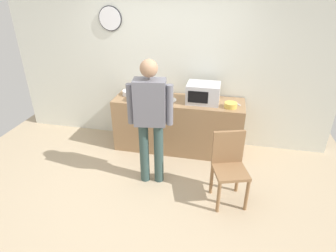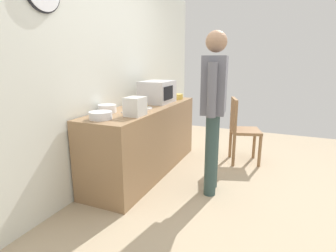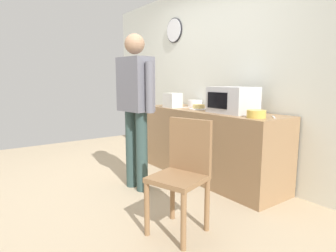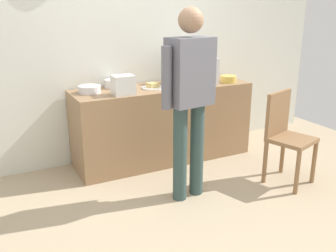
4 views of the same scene
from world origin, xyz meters
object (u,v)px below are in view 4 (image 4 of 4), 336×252
at_px(microwave, 192,71).
at_px(salad_bowl, 114,83).
at_px(fork_utensil, 127,90).
at_px(toaster, 123,85).
at_px(wooden_chair, 285,133).
at_px(cereal_bowl, 90,89).
at_px(mixing_bowl, 228,79).
at_px(sandwich_plate, 153,87).
at_px(spoon_utensil, 227,79).
at_px(person_standing, 190,91).

distance_m(microwave, salad_bowl, 0.93).
height_order(microwave, fork_utensil, microwave).
xyz_separation_m(toaster, wooden_chair, (1.39, -0.92, -0.46)).
bearing_deg(cereal_bowl, fork_utensil, -12.53).
bearing_deg(mixing_bowl, toaster, -177.88).
relative_size(microwave, cereal_bowl, 2.15).
height_order(sandwich_plate, fork_utensil, sandwich_plate).
bearing_deg(cereal_bowl, mixing_bowl, -6.46).
bearing_deg(toaster, spoon_utensil, 8.33).
bearing_deg(microwave, person_standing, -121.92).
relative_size(sandwich_plate, person_standing, 0.14).
relative_size(mixing_bowl, spoon_utensil, 1.12).
bearing_deg(spoon_utensil, mixing_bowl, -119.91).
xyz_separation_m(sandwich_plate, cereal_bowl, (-0.68, 0.11, 0.02)).
relative_size(cereal_bowl, toaster, 1.06).
bearing_deg(fork_utensil, cereal_bowl, 167.47).
bearing_deg(fork_utensil, microwave, 1.55).
distance_m(spoon_utensil, wooden_chair, 1.19).
bearing_deg(toaster, person_standing, -66.11).
bearing_deg(sandwich_plate, toaster, -161.67).
bearing_deg(mixing_bowl, wooden_chair, -87.97).
bearing_deg(toaster, microwave, 10.62).
bearing_deg(cereal_bowl, spoon_utensil, -0.79).
distance_m(salad_bowl, fork_utensil, 0.24).
xyz_separation_m(microwave, fork_utensil, (-0.84, -0.02, -0.15)).
bearing_deg(toaster, sandwich_plate, 18.33).
relative_size(salad_bowl, toaster, 0.94).
xyz_separation_m(toaster, fork_utensil, (0.09, 0.15, -0.10)).
height_order(microwave, mixing_bowl, microwave).
relative_size(cereal_bowl, spoon_utensil, 1.37).
bearing_deg(sandwich_plate, microwave, 4.65).
bearing_deg(salad_bowl, person_standing, -74.94).
bearing_deg(wooden_chair, mixing_bowl, 92.03).
bearing_deg(toaster, wooden_chair, -33.56).
relative_size(microwave, person_standing, 0.28).
xyz_separation_m(microwave, sandwich_plate, (-0.53, -0.04, -0.13)).
xyz_separation_m(sandwich_plate, mixing_bowl, (0.96, -0.08, 0.02)).
bearing_deg(mixing_bowl, spoon_utensil, 60.09).
xyz_separation_m(microwave, cereal_bowl, (-1.22, 0.06, -0.11)).
height_order(microwave, spoon_utensil, microwave).
height_order(fork_utensil, wooden_chair, wooden_chair).
bearing_deg(mixing_bowl, cereal_bowl, 173.54).
xyz_separation_m(mixing_bowl, fork_utensil, (-1.26, 0.10, -0.03)).
bearing_deg(spoon_utensil, cereal_bowl, 179.21).
bearing_deg(fork_utensil, mixing_bowl, -4.59).
xyz_separation_m(salad_bowl, fork_utensil, (0.06, -0.23, -0.04)).
height_order(fork_utensil, person_standing, person_standing).
xyz_separation_m(microwave, wooden_chair, (0.46, -1.10, -0.51)).
height_order(salad_bowl, spoon_utensil, salad_bowl).
bearing_deg(toaster, fork_utensil, 58.62).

